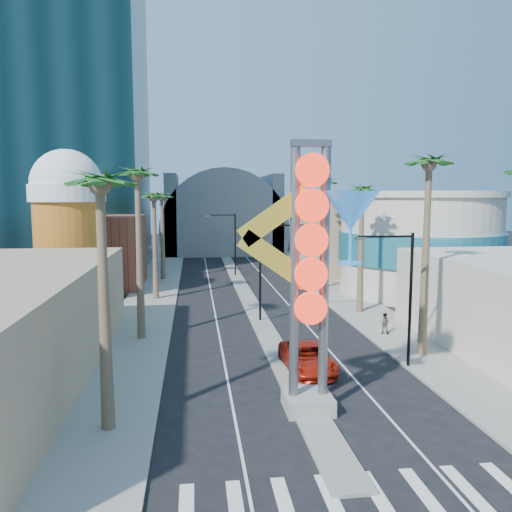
# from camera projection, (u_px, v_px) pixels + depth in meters

# --- Properties ---
(ground) EXTENTS (240.00, 240.00, 0.00)m
(ground) POSITION_uv_depth(u_px,v_px,m) (324.00, 441.00, 20.63)
(ground) COLOR black
(ground) RESTS_ON ground
(sidewalk_west) EXTENTS (5.00, 100.00, 0.15)m
(sidewalk_west) POSITION_uv_depth(u_px,v_px,m) (155.00, 290.00, 53.94)
(sidewalk_west) COLOR gray
(sidewalk_west) RESTS_ON ground
(sidewalk_east) EXTENTS (5.00, 100.00, 0.15)m
(sidewalk_east) POSITION_uv_depth(u_px,v_px,m) (326.00, 286.00, 56.28)
(sidewalk_east) COLOR gray
(sidewalk_east) RESTS_ON ground
(median) EXTENTS (1.60, 84.00, 0.15)m
(median) POSITION_uv_depth(u_px,v_px,m) (240.00, 283.00, 58.07)
(median) COLOR gray
(median) RESTS_ON ground
(hotel_tower) EXTENTS (20.00, 20.00, 50.00)m
(hotel_tower) POSITION_uv_depth(u_px,v_px,m) (65.00, 84.00, 66.24)
(hotel_tower) COLOR black
(hotel_tower) RESTS_ON ground
(brick_filler_west) EXTENTS (10.00, 10.00, 8.00)m
(brick_filler_west) POSITION_uv_depth(u_px,v_px,m) (97.00, 252.00, 55.63)
(brick_filler_west) COLOR brown
(brick_filler_west) RESTS_ON ground
(filler_east) EXTENTS (10.00, 20.00, 10.00)m
(filler_east) POSITION_uv_depth(u_px,v_px,m) (347.00, 234.00, 69.32)
(filler_east) COLOR tan
(filler_east) RESTS_ON ground
(beer_mug) EXTENTS (7.00, 7.00, 14.50)m
(beer_mug) POSITION_uv_depth(u_px,v_px,m) (68.00, 220.00, 47.18)
(beer_mug) COLOR #BD7E19
(beer_mug) RESTS_ON ground
(turquoise_building) EXTENTS (16.60, 16.60, 10.60)m
(turquoise_building) POSITION_uv_depth(u_px,v_px,m) (419.00, 244.00, 51.80)
(turquoise_building) COLOR beige
(turquoise_building) RESTS_ON ground
(canopy) EXTENTS (22.00, 16.00, 22.00)m
(canopy) POSITION_uv_depth(u_px,v_px,m) (222.00, 229.00, 91.08)
(canopy) COLOR slate
(canopy) RESTS_ON ground
(neon_sign) EXTENTS (6.53, 2.60, 12.55)m
(neon_sign) POSITION_uv_depth(u_px,v_px,m) (327.00, 257.00, 22.80)
(neon_sign) COLOR gray
(neon_sign) RESTS_ON ground
(streetlight_0) EXTENTS (3.79, 0.25, 8.00)m
(streetlight_0) POSITION_uv_depth(u_px,v_px,m) (267.00, 262.00, 39.84)
(streetlight_0) COLOR black
(streetlight_0) RESTS_ON ground
(streetlight_1) EXTENTS (3.79, 0.25, 8.00)m
(streetlight_1) POSITION_uv_depth(u_px,v_px,m) (231.00, 238.00, 63.35)
(streetlight_1) COLOR black
(streetlight_1) RESTS_ON ground
(streetlight_2) EXTENTS (3.45, 0.25, 8.00)m
(streetlight_2) POSITION_uv_depth(u_px,v_px,m) (403.00, 288.00, 28.78)
(streetlight_2) COLOR black
(streetlight_2) RESTS_ON ground
(palm_0) EXTENTS (2.40, 2.40, 11.70)m
(palm_0) POSITION_uv_depth(u_px,v_px,m) (100.00, 199.00, 20.33)
(palm_0) COLOR brown
(palm_0) RESTS_ON ground
(palm_1) EXTENTS (2.40, 2.40, 12.70)m
(palm_1) POSITION_uv_depth(u_px,v_px,m) (138.00, 185.00, 34.02)
(palm_1) COLOR brown
(palm_1) RESTS_ON ground
(palm_2) EXTENTS (2.40, 2.40, 11.20)m
(palm_2) POSITION_uv_depth(u_px,v_px,m) (154.00, 203.00, 47.98)
(palm_2) COLOR brown
(palm_2) RESTS_ON ground
(palm_3) EXTENTS (2.40, 2.40, 11.20)m
(palm_3) POSITION_uv_depth(u_px,v_px,m) (162.00, 202.00, 59.80)
(palm_3) COLOR brown
(palm_3) RESTS_ON ground
(palm_5) EXTENTS (2.40, 2.40, 13.20)m
(palm_5) POSITION_uv_depth(u_px,v_px,m) (429.00, 177.00, 30.28)
(palm_5) COLOR brown
(palm_5) RESTS_ON ground
(palm_6) EXTENTS (2.40, 2.40, 11.70)m
(palm_6) POSITION_uv_depth(u_px,v_px,m) (362.00, 198.00, 42.26)
(palm_6) COLOR brown
(palm_6) RESTS_ON ground
(palm_7) EXTENTS (2.40, 2.40, 12.70)m
(palm_7) POSITION_uv_depth(u_px,v_px,m) (325.00, 190.00, 53.98)
(palm_7) COLOR brown
(palm_7) RESTS_ON ground
(red_pickup) EXTENTS (2.70, 5.62, 1.54)m
(red_pickup) POSITION_uv_depth(u_px,v_px,m) (307.00, 358.00, 28.88)
(red_pickup) COLOR #B8200E
(red_pickup) RESTS_ON ground
(pedestrian_b) EXTENTS (0.93, 0.86, 1.52)m
(pedestrian_b) POSITION_uv_depth(u_px,v_px,m) (384.00, 323.00, 36.27)
(pedestrian_b) COLOR gray
(pedestrian_b) RESTS_ON sidewalk_east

